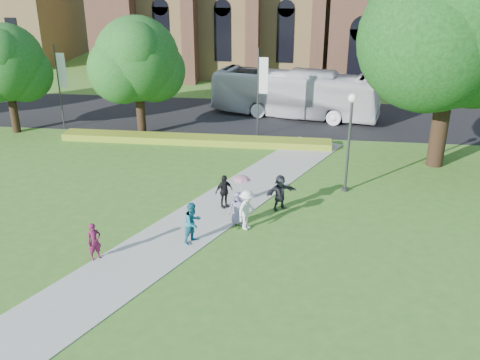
# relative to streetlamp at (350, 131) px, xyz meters

# --- Properties ---
(ground) EXTENTS (160.00, 160.00, 0.00)m
(ground) POSITION_rel_streetlamp_xyz_m (-7.50, -6.50, -3.30)
(ground) COLOR #3D7121
(ground) RESTS_ON ground
(road) EXTENTS (160.00, 10.00, 0.02)m
(road) POSITION_rel_streetlamp_xyz_m (-7.50, 13.50, -3.29)
(road) COLOR black
(road) RESTS_ON ground
(footpath) EXTENTS (15.58, 28.54, 0.04)m
(footpath) POSITION_rel_streetlamp_xyz_m (-7.50, -5.50, -3.28)
(footpath) COLOR #B2B2A8
(footpath) RESTS_ON ground
(flower_hedge) EXTENTS (18.00, 1.40, 0.45)m
(flower_hedge) POSITION_rel_streetlamp_xyz_m (-9.50, 6.70, -3.07)
(flower_hedge) COLOR gold
(flower_hedge) RESTS_ON ground
(streetlamp) EXTENTS (0.44, 0.44, 5.24)m
(streetlamp) POSITION_rel_streetlamp_xyz_m (0.00, 0.00, 0.00)
(streetlamp) COLOR #38383D
(streetlamp) RESTS_ON ground
(large_tree) EXTENTS (9.60, 9.60, 13.20)m
(large_tree) POSITION_rel_streetlamp_xyz_m (5.50, 4.50, 5.07)
(large_tree) COLOR #332114
(large_tree) RESTS_ON ground
(street_tree_0) EXTENTS (5.20, 5.20, 7.50)m
(street_tree_0) POSITION_rel_streetlamp_xyz_m (-22.50, 7.50, 1.58)
(street_tree_0) COLOR #332114
(street_tree_0) RESTS_ON ground
(street_tree_1) EXTENTS (5.60, 5.60, 8.05)m
(street_tree_1) POSITION_rel_streetlamp_xyz_m (-13.50, 8.00, 1.93)
(street_tree_1) COLOR #332114
(street_tree_1) RESTS_ON ground
(banner_pole_0) EXTENTS (0.70, 0.10, 6.00)m
(banner_pole_0) POSITION_rel_streetlamp_xyz_m (-5.39, 8.70, 0.09)
(banner_pole_0) COLOR #38383D
(banner_pole_0) RESTS_ON ground
(banner_pole_1) EXTENTS (0.70, 0.10, 6.00)m
(banner_pole_1) POSITION_rel_streetlamp_xyz_m (-19.39, 8.70, 0.09)
(banner_pole_1) COLOR #38383D
(banner_pole_1) RESTS_ON ground
(tour_coach) EXTENTS (13.12, 5.78, 3.56)m
(tour_coach) POSITION_rel_streetlamp_xyz_m (-3.18, 13.86, -1.50)
(tour_coach) COLOR white
(tour_coach) RESTS_ON road
(pedestrian_0) EXTENTS (0.68, 0.67, 1.59)m
(pedestrian_0) POSITION_rel_streetlamp_xyz_m (-10.56, -8.34, -2.46)
(pedestrian_0) COLOR maroon
(pedestrian_0) RESTS_ON footpath
(pedestrian_1) EXTENTS (1.07, 1.14, 1.85)m
(pedestrian_1) POSITION_rel_streetlamp_xyz_m (-6.86, -6.46, -2.33)
(pedestrian_1) COLOR #1B6C88
(pedestrian_1) RESTS_ON footpath
(pedestrian_2) EXTENTS (1.16, 1.41, 1.89)m
(pedestrian_2) POSITION_rel_streetlamp_xyz_m (-4.69, -4.97, -2.31)
(pedestrian_2) COLOR white
(pedestrian_2) RESTS_ON footpath
(pedestrian_3) EXTENTS (1.01, 0.97, 1.69)m
(pedestrian_3) POSITION_rel_streetlamp_xyz_m (-6.06, -2.85, -2.41)
(pedestrian_3) COLOR black
(pedestrian_3) RESTS_ON footpath
(pedestrian_4) EXTENTS (0.84, 0.60, 1.59)m
(pedestrian_4) POSITION_rel_streetlamp_xyz_m (-5.18, -4.54, -2.46)
(pedestrian_4) COLOR slate
(pedestrian_4) RESTS_ON footpath
(pedestrian_5) EXTENTS (1.67, 1.32, 1.77)m
(pedestrian_5) POSITION_rel_streetlamp_xyz_m (-3.32, -2.71, -2.37)
(pedestrian_5) COLOR #26272E
(pedestrian_5) RESTS_ON footpath
(parasol) EXTENTS (1.00, 1.00, 0.70)m
(parasol) POSITION_rel_streetlamp_xyz_m (-5.00, -4.44, -1.32)
(parasol) COLOR #D093A5
(parasol) RESTS_ON pedestrian_4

